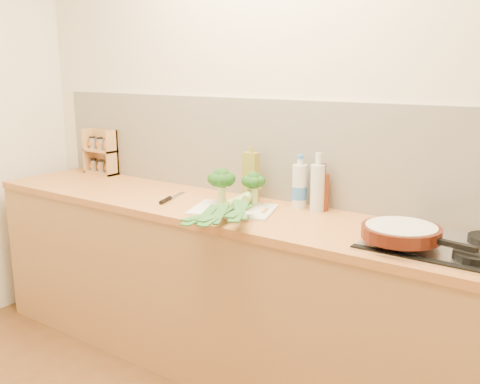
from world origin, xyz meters
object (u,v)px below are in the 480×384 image
Objects in this scene: gas_hob at (443,243)px; chefs_knife at (168,199)px; skillet at (402,232)px; chopping_board at (233,210)px; spice_rack at (102,154)px.

chefs_knife is (-1.42, -0.06, -0.01)m from gas_hob.
gas_hob reaches higher than chefs_knife.
skillet reaches higher than chefs_knife.
gas_hob is 1.43× the size of chopping_board.
skillet is at bearing -19.84° from chefs_knife.
chopping_board is 1.39× the size of chefs_knife.
gas_hob is 1.93× the size of spice_rack.
chefs_knife is 0.95m from spice_rack.
spice_rack is (-2.18, 0.36, 0.07)m from skillet.
chefs_knife reaches higher than chopping_board.
chopping_board is at bearing -174.50° from skillet.
chefs_knife is at bearing -19.37° from spice_rack.
chefs_knife is 1.29m from skillet.
spice_rack is at bearing 142.76° from chefs_knife.
chefs_knife is at bearing -177.44° from gas_hob.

